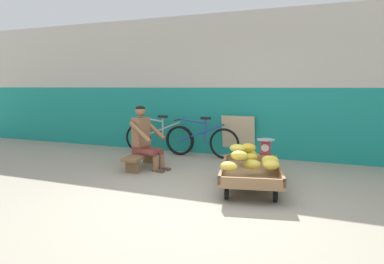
{
  "coord_description": "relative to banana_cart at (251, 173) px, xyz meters",
  "views": [
    {
      "loc": [
        1.31,
        -3.66,
        1.49
      ],
      "look_at": [
        -0.6,
        1.27,
        0.75
      ],
      "focal_mm": 30.63,
      "sensor_mm": 36.0,
      "label": 1
    }
  ],
  "objects": [
    {
      "name": "ground_plane",
      "position": [
        -0.43,
        -0.97,
        -0.24
      ],
      "size": [
        80.0,
        80.0,
        0.0
      ],
      "primitive_type": "plane",
      "color": "gray"
    },
    {
      "name": "back_wall",
      "position": [
        -0.43,
        2.33,
        1.27
      ],
      "size": [
        16.0,
        0.3,
        3.01
      ],
      "color": "#19847A",
      "rests_on": "ground"
    },
    {
      "name": "banana_cart",
      "position": [
        0.0,
        0.0,
        0.0
      ],
      "size": [
        1.11,
        1.58,
        0.36
      ],
      "color": "#8E6B47",
      "rests_on": "ground"
    },
    {
      "name": "banana_pile",
      "position": [
        0.01,
        0.0,
        0.22
      ],
      "size": [
        0.82,
        1.13,
        0.26
      ],
      "color": "gold",
      "rests_on": "banana_cart"
    },
    {
      "name": "low_bench",
      "position": [
        -2.12,
        0.54,
        -0.04
      ],
      "size": [
        0.42,
        1.13,
        0.27
      ],
      "color": "brown",
      "rests_on": "ground"
    },
    {
      "name": "vendor_seated",
      "position": [
        -2.04,
        0.52,
        0.33
      ],
      "size": [
        0.72,
        0.56,
        1.14
      ],
      "color": "brown",
      "rests_on": "ground"
    },
    {
      "name": "plastic_crate",
      "position": [
        0.06,
        0.98,
        -0.09
      ],
      "size": [
        0.36,
        0.28,
        0.3
      ],
      "color": "gold",
      "rests_on": "ground"
    },
    {
      "name": "weighing_scale",
      "position": [
        0.06,
        0.98,
        0.21
      ],
      "size": [
        0.3,
        0.3,
        0.29
      ],
      "color": "#28282D",
      "rests_on": "plastic_crate"
    },
    {
      "name": "bicycle_near_left",
      "position": [
        -2.42,
        1.83,
        0.11
      ],
      "size": [
        1.66,
        0.48,
        0.86
      ],
      "color": "black",
      "rests_on": "ground"
    },
    {
      "name": "bicycle_far_left",
      "position": [
        -1.41,
        1.81,
        0.11
      ],
      "size": [
        1.66,
        0.48,
        0.86
      ],
      "color": "black",
      "rests_on": "ground"
    },
    {
      "name": "sign_board",
      "position": [
        -0.68,
        2.13,
        0.2
      ],
      "size": [
        0.7,
        0.23,
        0.88
      ],
      "color": "#C6B289",
      "rests_on": "ground"
    }
  ]
}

